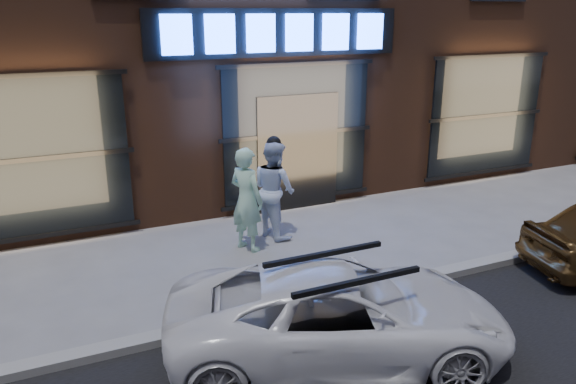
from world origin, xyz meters
name	(u,v)px	position (x,y,z in m)	size (l,w,h in m)	color
ground	(406,285)	(0.00, 0.00, 0.00)	(90.00, 90.00, 0.00)	slate
curb	(406,282)	(0.00, 0.00, 0.06)	(60.00, 0.25, 0.12)	gray
man_bowtie	(247,199)	(-1.73, 2.31, 0.92)	(0.67, 0.44, 1.83)	#A9DFC6
man_cap	(274,189)	(-1.04, 2.70, 0.90)	(0.88, 0.68, 1.80)	white
white_suv	(339,314)	(-1.85, -1.17, 0.57)	(1.88, 4.07, 1.13)	white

